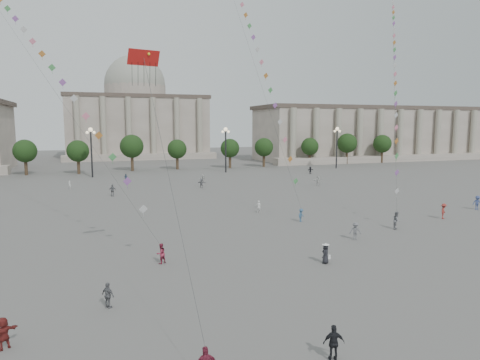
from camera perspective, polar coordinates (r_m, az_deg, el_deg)
name	(u,v)px	position (r m, az deg, el deg)	size (l,w,h in m)	color
ground	(306,280)	(32.25, 8.85, -13.02)	(360.00, 360.00, 0.00)	#52504E
hall_east	(378,133)	(150.03, 17.87, 5.94)	(84.00, 26.22, 17.20)	gray
hall_central	(136,116)	(156.63, -13.64, 8.26)	(48.30, 34.30, 35.50)	gray
tree_row	(157,149)	(105.85, -11.00, 4.08)	(137.12, 5.12, 8.00)	#36281B
lamp_post_mid_west	(91,143)	(96.82, -19.24, 4.67)	(2.00, 0.90, 10.65)	#262628
lamp_post_mid_east	(226,141)	(101.11, -1.93, 5.17)	(2.00, 0.90, 10.65)	#262628
lamp_post_far_east	(337,140)	(113.45, 12.80, 5.23)	(2.00, 0.90, 10.65)	#262628
person_crowd_0	(126,178)	(87.45, -14.97, 0.28)	(0.94, 0.39, 1.60)	navy
person_crowd_4	(203,179)	(83.71, -5.01, 0.19)	(1.47, 0.47, 1.59)	silver
person_crowd_6	(355,231)	(43.58, 15.13, -6.59)	(1.13, 0.65, 1.75)	slate
person_crowd_7	(318,181)	(80.53, 10.35, -0.08)	(1.73, 0.55, 1.86)	silver
person_crowd_8	(444,211)	(56.79, 25.52, -3.77)	(1.20, 0.69, 1.86)	maroon
person_crowd_9	(310,170)	(99.53, 9.37, 1.30)	(1.61, 0.51, 1.74)	black
person_crowd_10	(70,185)	(80.46, -21.76, -0.62)	(0.55, 0.36, 1.52)	silver
person_crowd_12	(202,183)	(76.86, -5.15, -0.42)	(1.53, 0.49, 1.65)	slate
person_crowd_13	(259,207)	(54.96, 2.51, -3.56)	(0.57, 0.38, 1.57)	silver
person_crowd_14	(477,203)	(65.01, 29.08, -2.65)	(1.21, 0.69, 1.87)	#354478
person_crowd_16	(112,190)	(70.30, -16.65, -1.33)	(1.11, 0.46, 1.89)	slate
tourist_1	(334,343)	(22.23, 12.41, -20.43)	(1.03, 0.43, 1.76)	black
tourist_2	(4,333)	(25.63, -28.99, -17.44)	(1.53, 0.49, 1.65)	maroon
tourist_3	(108,295)	(28.32, -17.19, -14.48)	(0.95, 0.39, 1.61)	#5E5E62
kite_flyer_0	(161,253)	(35.72, -10.50, -9.61)	(0.81, 0.63, 1.67)	#972942
kite_flyer_1	(301,215)	(50.33, 8.15, -4.66)	(1.00, 0.57, 1.54)	#385B7E
kite_flyer_2	(397,220)	(49.30, 20.17, -5.07)	(0.93, 0.73, 1.92)	slate
hat_person	(326,253)	(35.84, 11.35, -9.52)	(0.96, 0.90, 1.69)	black
dragon_kite	(144,70)	(30.85, -12.64, 14.15)	(2.26, 7.44, 19.80)	red
kite_train_west	(20,30)	(58.73, -27.26, 17.36)	(23.57, 42.96, 62.84)	#3F3F3F
kite_train_east	(394,47)	(73.79, 19.86, 16.35)	(27.38, 37.52, 61.65)	#3F3F3F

